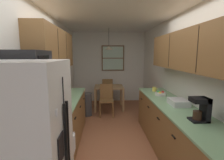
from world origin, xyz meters
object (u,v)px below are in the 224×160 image
Objects in this scene: dining_chair_near at (106,98)px; dining_table at (109,90)px; stove_range at (45,152)px; coffee_maker at (202,109)px; trash_bin at (87,104)px; storage_canister at (53,104)px; fruit_bowl at (160,94)px; refrigerator at (24,157)px; table_serving_bowl at (109,85)px; dining_chair_far at (107,90)px; mug_spare at (154,89)px; dish_rack at (179,102)px; microwave_over_range at (30,64)px.

dining_table is at bearing 80.92° from dining_chair_near.
stove_range is 3.55× the size of coffee_maker.
coffee_maker is (1.74, -2.69, 0.74)m from trash_bin.
trash_bin is at bearing 82.00° from storage_canister.
dining_table is 4.00× the size of fruit_bowl.
table_serving_bowl is (0.89, 3.86, -0.09)m from refrigerator.
stove_range is at bearing -103.59° from dining_chair_far.
mug_spare reaches higher than dining_chair_far.
table_serving_bowl is at bearing 124.08° from mug_spare.
dish_rack is 1.70× the size of table_serving_bowl.
dish_rack is (0.09, -1.09, 0.00)m from mug_spare.
trash_bin is 3.56× the size of storage_canister.
dining_chair_near is 1.78m from fruit_bowl.
fruit_bowl is at bearing 45.88° from refrigerator.
trash_bin is at bearing 141.98° from fruit_bowl.
coffee_maker is 2.49× the size of mug_spare.
table_serving_bowl is (1.07, 3.18, -0.87)m from microwave_over_range.
dining_table is 0.60m from dining_chair_far.
coffee_maker is at bearing -87.59° from mug_spare.
storage_canister is (-0.07, 1.15, 0.14)m from refrigerator.
mug_spare reaches higher than trash_bin.
stove_range reaches higher than dish_rack.
table_serving_bowl is (0.96, 2.71, -0.22)m from storage_canister.
dining_chair_near is at bearing 0.07° from trash_bin.
stove_range reaches higher than trash_bin.
refrigerator is at bearing -93.99° from trash_bin.
coffee_maker reaches higher than dining_chair_near.
fruit_bowl is at bearing -61.72° from dining_table.
dish_rack is (0.07, -0.69, 0.01)m from fruit_bowl.
microwave_over_range is 2.88× the size of table_serving_bowl.
dish_rack is at bearing 3.56° from storage_canister.
table_serving_bowl is (-1.01, 1.49, -0.18)m from mug_spare.
stove_range reaches higher than fruit_bowl.
refrigerator is at bearing -102.92° from dining_table.
fruit_bowl is at bearing -88.22° from mug_spare.
dining_table is at bearing 70.58° from storage_canister.
trash_bin is 2.87× the size of fruit_bowl.
storage_canister is (-0.96, -2.72, 0.38)m from dining_table.
stove_range reaches higher than dining_chair_near.
mug_spare reaches higher than dining_table.
coffee_maker is 1.55× the size of table_serving_bowl.
refrigerator is 2.37m from dish_rack.
dining_chair_near is 2.36m from storage_canister.
table_serving_bowl is (0.10, 0.57, 0.27)m from dining_chair_near.
fruit_bowl is 0.67× the size of dish_rack.
storage_canister is at bearing -109.42° from dining_table.
coffee_maker is at bearing -73.75° from dining_chair_far.
dish_rack is (2.06, 0.13, -0.04)m from storage_canister.
storage_canister is 0.59× the size of coffee_maker.
storage_canister is 0.81× the size of fruit_bowl.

